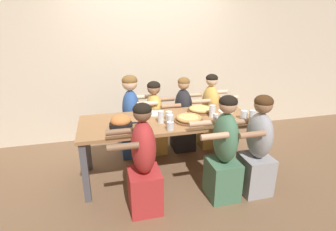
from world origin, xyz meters
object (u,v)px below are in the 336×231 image
(drinking_glass_b, at_px, (212,111))
(pizza_board_main, at_px, (189,119))
(skillet_bowl, at_px, (121,122))
(cocktail_glass_blue, at_px, (170,126))
(diner_far_midleft, at_px, (132,119))
(diner_far_center, at_px, (155,121))
(drinking_glass_g, at_px, (170,121))
(diner_near_midright, at_px, (224,154))
(drinking_glass_e, at_px, (161,118))
(drinking_glass_c, at_px, (252,116))
(drinking_glass_f, at_px, (244,115))
(diner_near_midleft, at_px, (144,165))
(empty_plate_a, at_px, (226,111))
(diner_far_midright, at_px, (183,118))
(drinking_glass_a, at_px, (169,116))
(diner_near_right, at_px, (257,150))
(empty_plate_b, at_px, (229,121))
(empty_plate_c, at_px, (153,113))
(drinking_glass_d, at_px, (216,119))
(diner_far_right, at_px, (210,114))
(pizza_board_second, at_px, (200,109))

(drinking_glass_b, bearing_deg, pizza_board_main, -166.36)
(pizza_board_main, height_order, skillet_bowl, skillet_bowl)
(cocktail_glass_blue, xyz_separation_m, diner_far_midleft, (-0.32, 0.95, -0.23))
(drinking_glass_b, xyz_separation_m, diner_far_center, (-0.60, 0.67, -0.32))
(drinking_glass_g, bearing_deg, diner_near_midright, -41.11)
(diner_far_center, bearing_deg, drinking_glass_e, -5.27)
(drinking_glass_c, distance_m, drinking_glass_f, 0.10)
(drinking_glass_f, relative_size, diner_far_midleft, 0.09)
(skillet_bowl, distance_m, drinking_glass_e, 0.47)
(drinking_glass_c, distance_m, diner_near_midleft, 1.42)
(empty_plate_a, height_order, diner_near_midleft, diner_near_midleft)
(empty_plate_a, relative_size, diner_far_midright, 0.18)
(drinking_glass_e, distance_m, diner_far_midleft, 0.80)
(diner_near_midright, bearing_deg, drinking_glass_a, 36.43)
(skillet_bowl, relative_size, diner_near_right, 0.32)
(empty_plate_b, relative_size, drinking_glass_a, 1.74)
(drinking_glass_f, distance_m, diner_far_midright, 1.02)
(skillet_bowl, bearing_deg, empty_plate_b, -6.23)
(empty_plate_c, distance_m, diner_far_center, 0.47)
(pizza_board_main, relative_size, drinking_glass_e, 2.41)
(empty_plate_b, height_order, diner_near_midleft, diner_near_midleft)
(drinking_glass_b, bearing_deg, drinking_glass_d, -103.52)
(drinking_glass_d, bearing_deg, diner_far_center, 121.37)
(empty_plate_a, bearing_deg, diner_near_right, -86.65)
(cocktail_glass_blue, bearing_deg, drinking_glass_d, 5.63)
(diner_near_midleft, bearing_deg, diner_far_right, -44.68)
(empty_plate_b, bearing_deg, empty_plate_c, 148.80)
(empty_plate_a, xyz_separation_m, cocktail_glass_blue, (-0.87, -0.42, 0.04))
(drinking_glass_a, distance_m, diner_near_midleft, 0.78)
(empty_plate_b, bearing_deg, diner_far_center, 129.81)
(diner_far_center, bearing_deg, drinking_glass_b, 41.91)
(pizza_board_main, bearing_deg, diner_far_midleft, 128.68)
(cocktail_glass_blue, distance_m, diner_near_right, 1.00)
(diner_near_right, bearing_deg, drinking_glass_d, 44.82)
(drinking_glass_a, xyz_separation_m, drinking_glass_c, (0.94, -0.29, 0.01))
(drinking_glass_c, bearing_deg, pizza_board_second, 132.76)
(drinking_glass_a, height_order, diner_near_right, diner_near_right)
(empty_plate_c, xyz_separation_m, diner_far_midright, (0.53, 0.38, -0.24))
(pizza_board_main, relative_size, diner_far_right, 0.31)
(drinking_glass_e, bearing_deg, pizza_board_second, 24.59)
(drinking_glass_b, distance_m, diner_far_right, 0.78)
(empty_plate_b, xyz_separation_m, drinking_glass_g, (-0.72, 0.05, 0.05))
(empty_plate_b, relative_size, diner_far_midleft, 0.16)
(skillet_bowl, xyz_separation_m, empty_plate_c, (0.44, 0.36, -0.06))
(pizza_board_main, height_order, pizza_board_second, pizza_board_main)
(drinking_glass_c, relative_size, drinking_glass_f, 1.24)
(drinking_glass_b, bearing_deg, diner_far_right, 67.85)
(drinking_glass_g, bearing_deg, pizza_board_main, 17.87)
(empty_plate_a, bearing_deg, drinking_glass_b, -152.25)
(empty_plate_b, bearing_deg, drinking_glass_b, 122.20)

